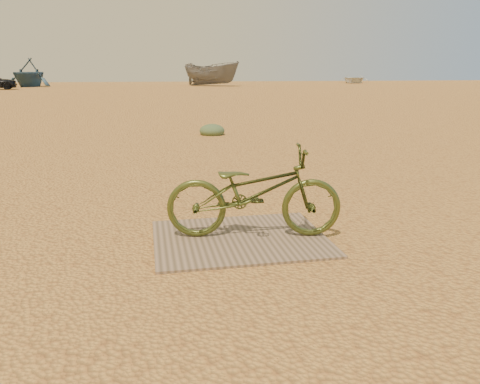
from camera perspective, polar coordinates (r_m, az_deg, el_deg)
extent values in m
plane|color=#CC9649|center=(4.55, -8.07, -4.53)|extent=(120.00, 120.00, 0.00)
cube|color=#886F5B|center=(4.24, 0.00, -5.66)|extent=(1.54, 1.23, 0.02)
imported|color=#424F21|center=(4.16, 1.72, -0.01)|extent=(1.63, 0.80, 0.82)
imported|color=#31526D|center=(48.02, -24.35, 13.15)|extent=(5.59, 6.00, 2.57)
imported|color=slate|center=(46.30, -3.49, 14.20)|extent=(6.02, 5.41, 2.29)
imported|color=silver|center=(58.21, 13.69, 13.28)|extent=(5.38, 5.95, 1.01)
ellipsoid|color=#5A724D|center=(11.18, -3.42, 6.99)|extent=(0.59, 0.59, 0.33)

